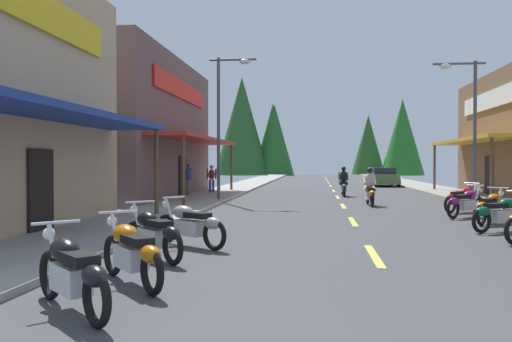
{
  "coord_description": "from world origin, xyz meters",
  "views": [
    {
      "loc": [
        -1.1,
        -1.64,
        1.77
      ],
      "look_at": [
        -5.25,
        34.09,
        1.17
      ],
      "focal_mm": 36.16,
      "sensor_mm": 36.0,
      "label": 1
    }
  ],
  "objects_px": {
    "motorcycle_parked_right_6": "(463,199)",
    "motorcycle_parked_left_1": "(131,252)",
    "motorcycle_parked_left_0": "(72,272)",
    "motorcycle_parked_left_3": "(190,224)",
    "motorcycle_parked_right_5": "(466,202)",
    "motorcycle_parked_right_4": "(491,207)",
    "motorcycle_parked_left_2": "(153,233)",
    "streetlamp_right": "(467,111)",
    "rider_cruising_lead": "(370,190)",
    "pedestrian_by_shop": "(212,177)",
    "parked_car_curbside": "(382,177)",
    "pedestrian_browsing": "(189,178)",
    "streetlamp_left": "(225,109)",
    "motorcycle_parked_right_3": "(502,213)",
    "rider_cruising_trailing": "(344,184)"
  },
  "relations": [
    {
      "from": "parked_car_curbside",
      "to": "motorcycle_parked_left_0",
      "type": "bearing_deg",
      "value": 165.44
    },
    {
      "from": "motorcycle_parked_left_2",
      "to": "pedestrian_browsing",
      "type": "distance_m",
      "value": 16.68
    },
    {
      "from": "motorcycle_parked_right_4",
      "to": "motorcycle_parked_right_6",
      "type": "relative_size",
      "value": 1.03
    },
    {
      "from": "motorcycle_parked_right_4",
      "to": "rider_cruising_lead",
      "type": "distance_m",
      "value": 6.52
    },
    {
      "from": "motorcycle_parked_right_5",
      "to": "motorcycle_parked_right_6",
      "type": "bearing_deg",
      "value": 34.52
    },
    {
      "from": "rider_cruising_lead",
      "to": "motorcycle_parked_left_2",
      "type": "bearing_deg",
      "value": 156.09
    },
    {
      "from": "motorcycle_parked_right_4",
      "to": "pedestrian_by_shop",
      "type": "xyz_separation_m",
      "value": [
        -10.77,
        12.42,
        0.45
      ]
    },
    {
      "from": "rider_cruising_trailing",
      "to": "parked_car_curbside",
      "type": "relative_size",
      "value": 0.49
    },
    {
      "from": "motorcycle_parked_right_4",
      "to": "pedestrian_by_shop",
      "type": "distance_m",
      "value": 16.45
    },
    {
      "from": "motorcycle_parked_right_6",
      "to": "motorcycle_parked_left_1",
      "type": "bearing_deg",
      "value": -163.99
    },
    {
      "from": "streetlamp_left",
      "to": "rider_cruising_trailing",
      "type": "xyz_separation_m",
      "value": [
        5.47,
        4.45,
        -3.52
      ]
    },
    {
      "from": "streetlamp_right",
      "to": "motorcycle_parked_right_5",
      "type": "height_order",
      "value": "streetlamp_right"
    },
    {
      "from": "motorcycle_parked_right_6",
      "to": "motorcycle_parked_left_0",
      "type": "xyz_separation_m",
      "value": [
        -8.04,
        -13.23,
        0.0
      ]
    },
    {
      "from": "motorcycle_parked_right_3",
      "to": "pedestrian_by_shop",
      "type": "xyz_separation_m",
      "value": [
        -10.45,
        14.23,
        0.45
      ]
    },
    {
      "from": "rider_cruising_lead",
      "to": "streetlamp_left",
      "type": "bearing_deg",
      "value": 76.83
    },
    {
      "from": "motorcycle_parked_right_6",
      "to": "motorcycle_parked_left_0",
      "type": "relative_size",
      "value": 1.04
    },
    {
      "from": "streetlamp_right",
      "to": "motorcycle_parked_left_2",
      "type": "xyz_separation_m",
      "value": [
        -9.16,
        -13.11,
        -3.42
      ]
    },
    {
      "from": "motorcycle_parked_right_5",
      "to": "parked_car_curbside",
      "type": "relative_size",
      "value": 0.37
    },
    {
      "from": "motorcycle_parked_left_0",
      "to": "motorcycle_parked_left_3",
      "type": "distance_m",
      "value": 4.79
    },
    {
      "from": "rider_cruising_lead",
      "to": "pedestrian_by_shop",
      "type": "bearing_deg",
      "value": 49.22
    },
    {
      "from": "motorcycle_parked_left_1",
      "to": "motorcycle_parked_left_3",
      "type": "distance_m",
      "value": 3.39
    },
    {
      "from": "motorcycle_parked_right_5",
      "to": "motorcycle_parked_left_1",
      "type": "distance_m",
      "value": 12.51
    },
    {
      "from": "motorcycle_parked_right_5",
      "to": "motorcycle_parked_right_4",
      "type": "bearing_deg",
      "value": -124.71
    },
    {
      "from": "motorcycle_parked_right_3",
      "to": "pedestrian_browsing",
      "type": "height_order",
      "value": "pedestrian_browsing"
    },
    {
      "from": "streetlamp_right",
      "to": "motorcycle_parked_left_1",
      "type": "distance_m",
      "value": 17.81
    },
    {
      "from": "rider_cruising_lead",
      "to": "motorcycle_parked_right_4",
      "type": "bearing_deg",
      "value": -155.38
    },
    {
      "from": "motorcycle_parked_left_1",
      "to": "rider_cruising_lead",
      "type": "height_order",
      "value": "rider_cruising_lead"
    },
    {
      "from": "streetlamp_left",
      "to": "motorcycle_parked_right_6",
      "type": "distance_m",
      "value": 10.62
    },
    {
      "from": "motorcycle_parked_left_1",
      "to": "pedestrian_browsing",
      "type": "xyz_separation_m",
      "value": [
        -3.73,
        18.28,
        0.5
      ]
    },
    {
      "from": "pedestrian_by_shop",
      "to": "rider_cruising_trailing",
      "type": "bearing_deg",
      "value": 88.48
    },
    {
      "from": "motorcycle_parked_left_3",
      "to": "motorcycle_parked_left_2",
      "type": "bearing_deg",
      "value": 110.88
    },
    {
      "from": "pedestrian_by_shop",
      "to": "pedestrian_browsing",
      "type": "relative_size",
      "value": 0.95
    },
    {
      "from": "motorcycle_parked_left_3",
      "to": "pedestrian_browsing",
      "type": "xyz_separation_m",
      "value": [
        -3.75,
        14.89,
        0.5
      ]
    },
    {
      "from": "streetlamp_right",
      "to": "parked_car_curbside",
      "type": "relative_size",
      "value": 1.37
    },
    {
      "from": "streetlamp_right",
      "to": "motorcycle_parked_right_6",
      "type": "xyz_separation_m",
      "value": [
        -1.02,
        -3.23,
        -3.42
      ]
    },
    {
      "from": "pedestrian_by_shop",
      "to": "motorcycle_parked_left_3",
      "type": "bearing_deg",
      "value": 14.82
    },
    {
      "from": "motorcycle_parked_right_4",
      "to": "motorcycle_parked_left_2",
      "type": "bearing_deg",
      "value": 166.88
    },
    {
      "from": "motorcycle_parked_left_2",
      "to": "parked_car_curbside",
      "type": "distance_m",
      "value": 31.1
    },
    {
      "from": "motorcycle_parked_right_5",
      "to": "motorcycle_parked_left_1",
      "type": "height_order",
      "value": "same"
    },
    {
      "from": "motorcycle_parked_right_4",
      "to": "motorcycle_parked_left_2",
      "type": "xyz_separation_m",
      "value": [
        -8.0,
        -6.46,
        0.0
      ]
    },
    {
      "from": "motorcycle_parked_right_5",
      "to": "rider_cruising_lead",
      "type": "relative_size",
      "value": 0.76
    },
    {
      "from": "rider_cruising_lead",
      "to": "pedestrian_browsing",
      "type": "height_order",
      "value": "pedestrian_browsing"
    },
    {
      "from": "motorcycle_parked_left_0",
      "to": "motorcycle_parked_left_3",
      "type": "bearing_deg",
      "value": -49.32
    },
    {
      "from": "motorcycle_parked_right_3",
      "to": "pedestrian_by_shop",
      "type": "height_order",
      "value": "pedestrian_by_shop"
    },
    {
      "from": "motorcycle_parked_left_3",
      "to": "parked_car_curbside",
      "type": "distance_m",
      "value": 29.63
    },
    {
      "from": "rider_cruising_lead",
      "to": "motorcycle_parked_left_1",
      "type": "bearing_deg",
      "value": 160.06
    },
    {
      "from": "motorcycle_parked_right_6",
      "to": "motorcycle_parked_left_2",
      "type": "relative_size",
      "value": 1.06
    },
    {
      "from": "motorcycle_parked_left_3",
      "to": "streetlamp_right",
      "type": "bearing_deg",
      "value": -92.73
    },
    {
      "from": "motorcycle_parked_left_1",
      "to": "streetlamp_right",
      "type": "bearing_deg",
      "value": -72.17
    },
    {
      "from": "streetlamp_left",
      "to": "rider_cruising_trailing",
      "type": "relative_size",
      "value": 3.02
    }
  ]
}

